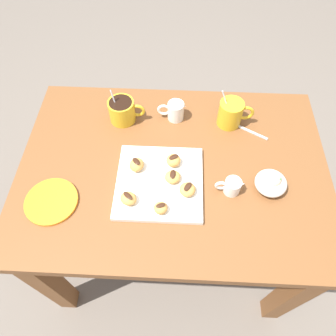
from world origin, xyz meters
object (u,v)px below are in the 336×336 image
at_px(pastry_plate_square, 159,182).
at_px(beignet_1, 174,159).
at_px(beignet_0, 137,165).
at_px(cream_pitcher_white, 174,110).
at_px(beignet_3, 187,190).
at_px(coffee_mug_mustard_right, 231,113).
at_px(beignet_2, 161,208).
at_px(ice_cream_bowl, 271,182).
at_px(beignet_5, 172,177).
at_px(dining_table, 173,185).
at_px(coffee_mug_mustard_left, 122,110).
at_px(beignet_4, 128,199).
at_px(chocolate_sauce_pitcher, 232,186).
at_px(saucer_orange_left, 51,201).

relative_size(pastry_plate_square, beignet_1, 5.84).
height_order(pastry_plate_square, beignet_0, beignet_0).
bearing_deg(cream_pitcher_white, beignet_3, -80.76).
distance_m(pastry_plate_square, coffee_mug_mustard_right, 0.37).
height_order(beignet_2, beignet_3, beignet_3).
xyz_separation_m(ice_cream_bowl, beignet_5, (-0.32, 0.01, -0.00)).
distance_m(dining_table, beignet_0, 0.20).
distance_m(coffee_mug_mustard_left, ice_cream_bowl, 0.58).
xyz_separation_m(beignet_2, beignet_4, (-0.10, 0.03, 0.00)).
bearing_deg(ice_cream_bowl, pastry_plate_square, -179.60).
distance_m(beignet_1, beignet_5, 0.07).
relative_size(dining_table, coffee_mug_mustard_right, 6.98).
distance_m(beignet_0, beignet_5, 0.12).
xyz_separation_m(chocolate_sauce_pitcher, beignet_1, (-0.19, 0.09, 0.00)).
relative_size(pastry_plate_square, beignet_2, 6.64).
distance_m(cream_pitcher_white, beignet_3, 0.34).
xyz_separation_m(chocolate_sauce_pitcher, beignet_2, (-0.22, -0.09, 0.00)).
xyz_separation_m(beignet_0, beignet_3, (0.17, -0.08, -0.00)).
bearing_deg(cream_pitcher_white, beignet_2, -93.77).
bearing_deg(beignet_3, coffee_mug_mustard_right, 64.21).
bearing_deg(ice_cream_bowl, beignet_1, 166.73).
height_order(chocolate_sauce_pitcher, beignet_0, chocolate_sauce_pitcher).
height_order(pastry_plate_square, cream_pitcher_white, cream_pitcher_white).
relative_size(coffee_mug_mustard_right, cream_pitcher_white, 1.44).
bearing_deg(pastry_plate_square, cream_pitcher_white, 82.84).
bearing_deg(beignet_5, beignet_0, 161.28).
distance_m(cream_pitcher_white, ice_cream_bowl, 0.43).
height_order(coffee_mug_mustard_right, beignet_2, coffee_mug_mustard_right).
bearing_deg(beignet_2, saucer_orange_left, 176.69).
bearing_deg(pastry_plate_square, beignet_1, 59.44).
distance_m(dining_table, pastry_plate_square, 0.16).
height_order(saucer_orange_left, beignet_3, beignet_3).
relative_size(dining_table, cream_pitcher_white, 10.08).
bearing_deg(beignet_0, dining_table, 11.14).
relative_size(ice_cream_bowl, chocolate_sauce_pitcher, 1.11).
bearing_deg(beignet_2, coffee_mug_mustard_right, 58.71).
distance_m(coffee_mug_mustard_right, beignet_3, 0.35).
height_order(coffee_mug_mustard_left, ice_cream_bowl, coffee_mug_mustard_left).
relative_size(cream_pitcher_white, chocolate_sauce_pitcher, 1.14).
height_order(cream_pitcher_white, beignet_0, cream_pitcher_white).
bearing_deg(chocolate_sauce_pitcher, beignet_3, -171.25).
height_order(beignet_1, beignet_2, beignet_1).
relative_size(saucer_orange_left, beignet_2, 3.97).
xyz_separation_m(dining_table, beignet_1, (0.00, 0.00, 0.16)).
height_order(beignet_3, beignet_5, beignet_3).
distance_m(chocolate_sauce_pitcher, beignet_5, 0.19).
bearing_deg(chocolate_sauce_pitcher, saucer_orange_left, -173.11).
height_order(pastry_plate_square, beignet_2, beignet_2).
distance_m(chocolate_sauce_pitcher, beignet_2, 0.24).
bearing_deg(cream_pitcher_white, dining_table, -88.52).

